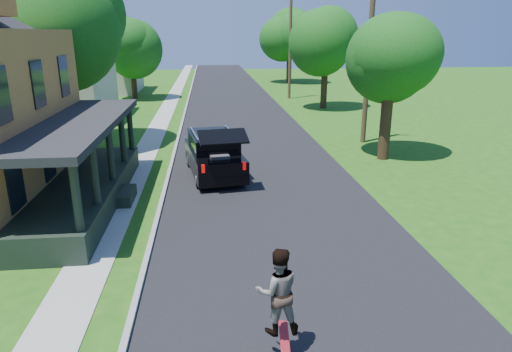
{
  "coord_description": "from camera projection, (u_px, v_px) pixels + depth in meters",
  "views": [
    {
      "loc": [
        -2.21,
        -10.51,
        6.1
      ],
      "look_at": [
        -0.79,
        3.0,
        1.8
      ],
      "focal_mm": 32.0,
      "sensor_mm": 36.0,
      "label": 1
    }
  ],
  "objects": [
    {
      "name": "street",
      "position": [
        241.0,
        126.0,
        30.99
      ],
      "size": [
        8.0,
        120.0,
        0.02
      ],
      "primitive_type": "cube",
      "color": "black",
      "rests_on": "ground"
    },
    {
      "name": "sidewalk",
      "position": [
        158.0,
        128.0,
        30.43
      ],
      "size": [
        1.3,
        120.0,
        0.03
      ],
      "primitive_type": "cube",
      "color": "#999891",
      "rests_on": "ground"
    },
    {
      "name": "neighbor_house_far",
      "position": [
        97.0,
        51.0,
        47.34
      ],
      "size": [
        12.78,
        12.78,
        8.3
      ],
      "color": "beige",
      "rests_on": "ground"
    },
    {
      "name": "skateboard",
      "position": [
        285.0,
        341.0,
        8.87
      ],
      "size": [
        0.22,
        0.71,
        0.55
      ],
      "rotation": [
        0.0,
        0.0,
        0.3
      ],
      "color": "#AD0E16",
      "rests_on": "ground"
    },
    {
      "name": "neighbor_house_mid",
      "position": [
        46.0,
        60.0,
        32.17
      ],
      "size": [
        12.78,
        12.78,
        8.3
      ],
      "color": "beige",
      "rests_on": "ground"
    },
    {
      "name": "tree_left_mid",
      "position": [
        52.0,
        20.0,
        23.31
      ],
      "size": [
        7.08,
        6.81,
        10.14
      ],
      "rotation": [
        0.0,
        0.0,
        0.12
      ],
      "color": "black",
      "rests_on": "ground"
    },
    {
      "name": "utility_pole_near",
      "position": [
        369.0,
        59.0,
        25.04
      ],
      "size": [
        1.76,
        0.31,
        9.02
      ],
      "rotation": [
        0.0,
        0.0,
        -0.08
      ],
      "color": "#3F291D",
      "rests_on": "ground"
    },
    {
      "name": "tree_right_far",
      "position": [
        289.0,
        33.0,
        55.56
      ],
      "size": [
        7.98,
        7.73,
        9.36
      ],
      "rotation": [
        0.0,
        0.0,
        0.37
      ],
      "color": "black",
      "rests_on": "ground"
    },
    {
      "name": "front_walk",
      "position": [
        12.0,
        206.0,
        16.76
      ],
      "size": [
        6.5,
        1.2,
        0.03
      ],
      "primitive_type": "cube",
      "color": "#999891",
      "rests_on": "ground"
    },
    {
      "name": "utility_pole_far",
      "position": [
        290.0,
        45.0,
        42.38
      ],
      "size": [
        1.65,
        0.29,
        9.63
      ],
      "rotation": [
        0.0,
        0.0,
        0.08
      ],
      "color": "#3F291D",
      "rests_on": "ground"
    },
    {
      "name": "curb",
      "position": [
        181.0,
        127.0,
        30.58
      ],
      "size": [
        0.15,
        120.0,
        0.12
      ],
      "primitive_type": "cube",
      "color": "gray",
      "rests_on": "ground"
    },
    {
      "name": "tree_left_far",
      "position": [
        131.0,
        44.0,
        42.23
      ],
      "size": [
        5.28,
        5.09,
        7.73
      ],
      "rotation": [
        0.0,
        0.0,
        0.07
      ],
      "color": "black",
      "rests_on": "ground"
    },
    {
      "name": "skateboarder",
      "position": [
        278.0,
        291.0,
        8.66
      ],
      "size": [
        0.88,
        0.7,
        1.76
      ],
      "rotation": [
        0.0,
        0.0,
        3.18
      ],
      "color": "black",
      "rests_on": "ground"
    },
    {
      "name": "tree_right_near",
      "position": [
        391.0,
        50.0,
        21.43
      ],
      "size": [
        5.26,
        5.07,
        8.03
      ],
      "rotation": [
        0.0,
        0.0,
        0.02
      ],
      "color": "black",
      "rests_on": "ground"
    },
    {
      "name": "ground",
      "position": [
        297.0,
        274.0,
        12.02
      ],
      "size": [
        140.0,
        140.0,
        0.0
      ],
      "primitive_type": "plane",
      "color": "#195410",
      "rests_on": "ground"
    },
    {
      "name": "black_suv",
      "position": [
        214.0,
        155.0,
        20.07
      ],
      "size": [
        2.72,
        5.53,
        2.47
      ],
      "rotation": [
        0.0,
        0.0,
        0.14
      ],
      "color": "black",
      "rests_on": "ground"
    },
    {
      "name": "tree_right_mid",
      "position": [
        326.0,
        41.0,
        36.63
      ],
      "size": [
        5.67,
        5.38,
        8.04
      ],
      "rotation": [
        0.0,
        0.0,
        0.19
      ],
      "color": "black",
      "rests_on": "ground"
    }
  ]
}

